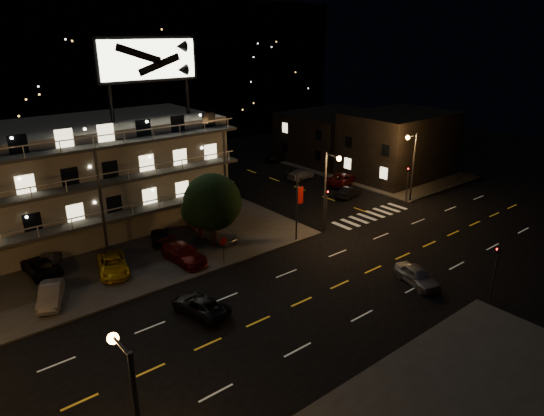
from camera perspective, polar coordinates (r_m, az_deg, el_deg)
ground at (r=37.19m, az=5.81°, el=-9.92°), size 140.00×140.00×0.00m
curb_nw at (r=47.18m, az=-24.89°, el=-4.91°), size 44.00×24.00×0.15m
curb_ne at (r=70.45m, az=11.74°, el=4.55°), size 16.00×24.00×0.15m
motel at (r=49.93m, az=-22.53°, el=3.25°), size 28.00×13.80×18.10m
side_bldg_front at (r=67.09m, az=14.63°, el=7.22°), size 14.06×10.00×8.50m
side_bldg_back at (r=74.76m, az=7.17°, el=8.41°), size 14.06×12.00×7.00m
hill_backdrop at (r=93.07m, az=-29.36°, el=13.39°), size 120.00×25.00×24.00m
streetlight_nc at (r=45.90m, az=6.60°, el=2.79°), size 0.44×1.92×8.00m
streetlight_ne at (r=56.36m, az=16.15°, el=5.41°), size 1.92×0.44×8.00m
streetlight_s at (r=20.55m, az=-15.92°, el=-22.36°), size 0.44×1.92×8.00m
signal_nw at (r=47.37m, az=6.43°, el=0.30°), size 0.20×0.27×4.60m
signal_sw at (r=38.49m, az=24.81°, el=-6.42°), size 0.20×0.27×4.60m
signal_ne at (r=56.99m, az=15.67°, el=3.11°), size 0.27×0.20×4.60m
banner_north at (r=44.44m, az=3.01°, el=0.22°), size 0.83×0.16×6.40m
stop_sign at (r=40.62m, az=-5.72°, el=-4.46°), size 0.91×0.11×2.61m
tree at (r=43.18m, az=-7.08°, el=0.49°), size 5.34×5.14×6.72m
lot_car_1 at (r=38.57m, az=-24.61°, el=-9.25°), size 2.94×4.33×1.35m
lot_car_2 at (r=41.33m, az=-18.20°, el=-6.37°), size 3.46×5.25×1.34m
lot_car_3 at (r=41.72m, az=-10.36°, el=-5.26°), size 2.35×5.20×1.48m
lot_car_4 at (r=45.42m, az=-6.58°, el=-2.85°), size 2.48×4.71×1.53m
lot_car_6 at (r=43.41m, az=-25.57°, el=-6.14°), size 2.43×4.77×1.29m
lot_car_7 at (r=44.26m, az=-24.72°, el=-5.53°), size 3.31×4.62×1.24m
lot_car_8 at (r=45.77m, az=-13.08°, el=-3.24°), size 2.86×4.06×1.28m
lot_car_9 at (r=47.85m, az=-8.49°, el=-1.71°), size 2.50×4.89×1.54m
side_car_0 at (r=57.81m, az=9.07°, el=1.85°), size 4.00×1.95×1.26m
side_car_1 at (r=62.46m, az=8.20°, el=3.42°), size 6.09×4.39×1.54m
side_car_2 at (r=64.45m, az=3.40°, el=3.99°), size 4.54×2.38×1.26m
side_car_3 at (r=72.96m, az=0.83°, el=6.01°), size 4.30×2.58×1.37m
road_car_east at (r=39.51m, az=16.71°, el=-7.66°), size 2.78×4.44×1.41m
road_car_west at (r=34.68m, az=-8.49°, el=-11.24°), size 2.91×4.89×1.27m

